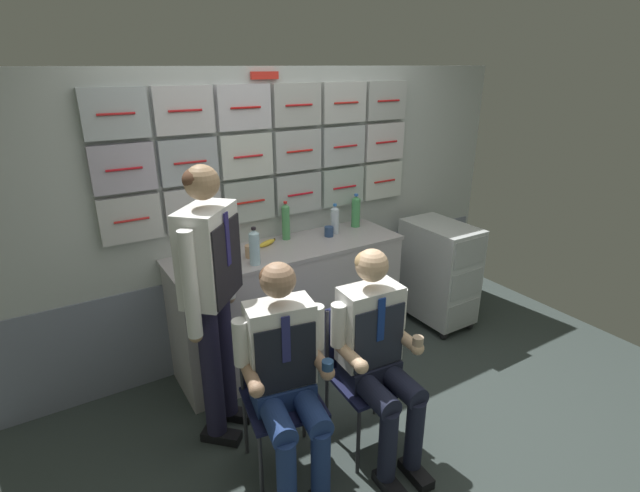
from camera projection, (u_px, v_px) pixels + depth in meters
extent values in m
cube|color=#353E3C|center=(388.00, 440.00, 2.95)|extent=(4.80, 4.80, 0.04)
cube|color=#B6BDBB|center=(280.00, 215.00, 3.65)|extent=(4.20, 0.06, 2.15)
cube|color=gray|center=(285.00, 299.00, 3.88)|extent=(4.12, 0.01, 0.74)
cube|color=#BDBEBD|center=(131.00, 219.00, 3.01)|extent=(0.38, 0.06, 0.29)
cylinder|color=red|center=(132.00, 220.00, 2.98)|extent=(0.21, 0.01, 0.01)
cube|color=silver|center=(193.00, 209.00, 3.21)|extent=(0.38, 0.06, 0.29)
cylinder|color=red|center=(195.00, 211.00, 3.18)|extent=(0.21, 0.01, 0.01)
cube|color=#ABB6B0|center=(249.00, 201.00, 3.41)|extent=(0.38, 0.06, 0.29)
cylinder|color=red|center=(251.00, 202.00, 3.38)|extent=(0.21, 0.01, 0.01)
cube|color=#B3BAB9|center=(298.00, 193.00, 3.61)|extent=(0.38, 0.06, 0.29)
cylinder|color=red|center=(301.00, 194.00, 3.58)|extent=(0.21, 0.01, 0.01)
cube|color=#B0C0B8|center=(342.00, 186.00, 3.81)|extent=(0.38, 0.06, 0.29)
cylinder|color=red|center=(345.00, 187.00, 3.78)|extent=(0.21, 0.01, 0.01)
cube|color=silver|center=(382.00, 180.00, 4.01)|extent=(0.38, 0.06, 0.29)
cylinder|color=red|center=(385.00, 181.00, 3.98)|extent=(0.21, 0.01, 0.01)
cube|color=#B0A8BC|center=(123.00, 168.00, 2.89)|extent=(0.38, 0.06, 0.29)
cylinder|color=red|center=(124.00, 169.00, 2.86)|extent=(0.21, 0.01, 0.01)
cube|color=#AAB2BB|center=(189.00, 161.00, 3.09)|extent=(0.38, 0.06, 0.29)
cylinder|color=red|center=(190.00, 162.00, 3.06)|extent=(0.21, 0.01, 0.01)
cube|color=silver|center=(246.00, 156.00, 3.29)|extent=(0.38, 0.06, 0.29)
cylinder|color=red|center=(249.00, 156.00, 3.26)|extent=(0.21, 0.01, 0.01)
cube|color=#BBBEBF|center=(297.00, 150.00, 3.49)|extent=(0.38, 0.06, 0.29)
cylinder|color=red|center=(300.00, 151.00, 3.46)|extent=(0.21, 0.01, 0.01)
cube|color=silver|center=(343.00, 146.00, 3.69)|extent=(0.38, 0.06, 0.29)
cylinder|color=red|center=(346.00, 146.00, 3.66)|extent=(0.21, 0.01, 0.01)
cube|color=silver|center=(384.00, 142.00, 3.89)|extent=(0.38, 0.06, 0.29)
cylinder|color=red|center=(387.00, 142.00, 3.86)|extent=(0.21, 0.01, 0.01)
cube|color=#B1BAC0|center=(115.00, 113.00, 2.78)|extent=(0.38, 0.06, 0.29)
cylinder|color=red|center=(116.00, 114.00, 2.75)|extent=(0.21, 0.01, 0.01)
cube|color=silver|center=(184.00, 110.00, 2.98)|extent=(0.38, 0.06, 0.29)
cylinder|color=red|center=(185.00, 111.00, 2.95)|extent=(0.21, 0.01, 0.01)
cube|color=silver|center=(244.00, 107.00, 3.18)|extent=(0.38, 0.06, 0.29)
cylinder|color=red|center=(246.00, 108.00, 3.15)|extent=(0.21, 0.01, 0.01)
cube|color=#B9BBB8|center=(297.00, 105.00, 3.38)|extent=(0.38, 0.06, 0.29)
cylinder|color=red|center=(299.00, 105.00, 3.35)|extent=(0.21, 0.01, 0.01)
cube|color=silver|center=(344.00, 102.00, 3.58)|extent=(0.38, 0.06, 0.29)
cylinder|color=red|center=(347.00, 103.00, 3.54)|extent=(0.21, 0.01, 0.01)
cube|color=#B0B4B2|center=(386.00, 100.00, 3.77)|extent=(0.38, 0.06, 0.29)
cylinder|color=red|center=(389.00, 101.00, 3.74)|extent=(0.21, 0.01, 0.01)
cube|color=red|center=(265.00, 75.00, 3.20)|extent=(0.20, 0.02, 0.05)
cube|color=#BEB8BB|center=(290.00, 306.00, 3.60)|extent=(1.71, 0.52, 0.90)
cube|color=#AFA8AC|center=(288.00, 249.00, 3.44)|extent=(1.74, 0.53, 0.03)
sphere|color=black|center=(444.00, 335.00, 3.99)|extent=(0.07, 0.07, 0.07)
sphere|color=black|center=(469.00, 325.00, 4.14)|extent=(0.07, 0.07, 0.07)
sphere|color=black|center=(400.00, 308.00, 4.43)|extent=(0.07, 0.07, 0.07)
sphere|color=black|center=(425.00, 300.00, 4.58)|extent=(0.07, 0.07, 0.07)
cube|color=silver|center=(438.00, 270.00, 4.12)|extent=(0.40, 0.64, 0.83)
cube|color=#ABB0B0|center=(463.00, 314.00, 3.97)|extent=(0.35, 0.01, 0.22)
cube|color=#ABB0B0|center=(467.00, 284.00, 3.87)|extent=(0.35, 0.01, 0.22)
cube|color=#ABB0B0|center=(471.00, 252.00, 3.77)|extent=(0.35, 0.01, 0.22)
cylinder|color=#28282D|center=(470.00, 237.00, 3.74)|extent=(0.32, 0.02, 0.02)
cylinder|color=#2D2D33|center=(261.00, 469.00, 2.44)|extent=(0.02, 0.02, 0.44)
cylinder|color=#2D2D33|center=(326.00, 449.00, 2.56)|extent=(0.02, 0.02, 0.44)
cylinder|color=#2D2D33|center=(245.00, 423.00, 2.75)|extent=(0.02, 0.02, 0.44)
cylinder|color=#2D2D33|center=(304.00, 407.00, 2.88)|extent=(0.02, 0.02, 0.44)
cube|color=#151939|center=(283.00, 402.00, 2.58)|extent=(0.47, 0.47, 0.02)
cube|color=#151939|center=(272.00, 350.00, 2.67)|extent=(0.37, 0.09, 0.40)
cylinder|color=#2D2D33|center=(241.00, 358.00, 2.60)|extent=(0.02, 0.02, 0.40)
cylinder|color=#2D2D33|center=(303.00, 345.00, 2.72)|extent=(0.02, 0.02, 0.40)
cylinder|color=navy|center=(287.00, 477.00, 2.32)|extent=(0.10, 0.10, 0.43)
cylinder|color=navy|center=(321.00, 466.00, 2.38)|extent=(0.10, 0.10, 0.43)
cylinder|color=navy|center=(276.00, 417.00, 2.38)|extent=(0.19, 0.38, 0.13)
cylinder|color=navy|center=(309.00, 408.00, 2.44)|extent=(0.19, 0.38, 0.13)
cube|color=navy|center=(283.00, 391.00, 2.55)|extent=(0.36, 0.25, 0.12)
cube|color=white|center=(280.00, 343.00, 2.46)|extent=(0.37, 0.25, 0.46)
cube|color=black|center=(286.00, 359.00, 2.39)|extent=(0.31, 0.07, 0.37)
cube|color=navy|center=(286.00, 340.00, 2.34)|extent=(0.04, 0.02, 0.26)
cylinder|color=white|center=(241.00, 342.00, 2.38)|extent=(0.08, 0.08, 0.25)
cylinder|color=tan|center=(251.00, 377.00, 2.35)|extent=(0.11, 0.24, 0.07)
sphere|color=tan|center=(257.00, 390.00, 2.26)|extent=(0.08, 0.08, 0.08)
cylinder|color=white|center=(316.00, 327.00, 2.52)|extent=(0.08, 0.08, 0.25)
cylinder|color=tan|center=(320.00, 362.00, 2.47)|extent=(0.11, 0.24, 0.07)
sphere|color=tan|center=(328.00, 373.00, 2.38)|extent=(0.08, 0.08, 0.08)
cylinder|color=navy|center=(328.00, 366.00, 2.37)|extent=(0.06, 0.06, 0.06)
sphere|color=tan|center=(278.00, 280.00, 2.34)|extent=(0.18, 0.18, 0.18)
ellipsoid|color=brown|center=(277.00, 276.00, 2.34)|extent=(0.20, 0.19, 0.13)
cylinder|color=#2D2D33|center=(358.00, 442.00, 2.61)|extent=(0.02, 0.02, 0.44)
cylinder|color=#2D2D33|center=(411.00, 420.00, 2.77)|extent=(0.02, 0.02, 0.44)
cylinder|color=#2D2D33|center=(327.00, 403.00, 2.91)|extent=(0.02, 0.02, 0.44)
cylinder|color=#2D2D33|center=(376.00, 386.00, 3.07)|extent=(0.02, 0.02, 0.44)
cube|color=#151939|center=(369.00, 380.00, 2.76)|extent=(0.43, 0.43, 0.02)
cube|color=#151939|center=(353.00, 333.00, 2.84)|extent=(0.37, 0.05, 0.40)
cylinder|color=#2D2D33|center=(327.00, 341.00, 2.75)|extent=(0.02, 0.02, 0.40)
cylinder|color=#2D2D33|center=(379.00, 326.00, 2.91)|extent=(0.02, 0.02, 0.40)
cube|color=black|center=(390.00, 486.00, 2.57)|extent=(0.10, 0.23, 0.06)
cube|color=black|center=(416.00, 473.00, 2.65)|extent=(0.10, 0.23, 0.06)
cylinder|color=#1A1D31|center=(388.00, 445.00, 2.51)|extent=(0.10, 0.10, 0.43)
cylinder|color=#1A1D31|center=(414.00, 434.00, 2.59)|extent=(0.10, 0.10, 0.43)
cylinder|color=#1A1D31|center=(372.00, 392.00, 2.56)|extent=(0.15, 0.37, 0.13)
cylinder|color=#1A1D31|center=(399.00, 382.00, 2.64)|extent=(0.15, 0.37, 0.13)
cube|color=#1A1D31|center=(370.00, 369.00, 2.73)|extent=(0.33, 0.22, 0.12)
cube|color=white|center=(369.00, 324.00, 2.65)|extent=(0.35, 0.21, 0.45)
cube|color=#222836|center=(379.00, 338.00, 2.58)|extent=(0.31, 0.03, 0.36)
cube|color=navy|center=(381.00, 320.00, 2.53)|extent=(0.04, 0.01, 0.25)
cylinder|color=white|center=(338.00, 325.00, 2.54)|extent=(0.08, 0.08, 0.25)
cylinder|color=#E1B68C|center=(351.00, 357.00, 2.52)|extent=(0.08, 0.23, 0.07)
sphere|color=#E1B68C|center=(361.00, 367.00, 2.43)|extent=(0.08, 0.08, 0.08)
cylinder|color=white|center=(399.00, 308.00, 2.72)|extent=(0.08, 0.08, 0.25)
cylinder|color=#E1B68C|center=(406.00, 339.00, 2.67)|extent=(0.08, 0.23, 0.07)
sphere|color=#E1B68C|center=(417.00, 348.00, 2.59)|extent=(0.08, 0.08, 0.08)
cylinder|color=tan|center=(418.00, 342.00, 2.58)|extent=(0.06, 0.06, 0.06)
sphere|color=#E1B68C|center=(372.00, 265.00, 2.52)|extent=(0.18, 0.18, 0.18)
ellipsoid|color=tan|center=(371.00, 262.00, 2.52)|extent=(0.19, 0.17, 0.13)
cube|color=black|center=(222.00, 436.00, 2.91)|extent=(0.23, 0.23, 0.06)
cube|color=black|center=(234.00, 414.00, 3.10)|extent=(0.23, 0.23, 0.06)
cylinder|color=#1E1C34|center=(212.00, 371.00, 2.76)|extent=(0.12, 0.12, 0.87)
cylinder|color=#1E1C34|center=(224.00, 354.00, 2.93)|extent=(0.12, 0.12, 0.87)
cube|color=white|center=(208.00, 254.00, 2.59)|extent=(0.42, 0.42, 0.53)
cube|color=black|center=(228.00, 261.00, 2.58)|extent=(0.25, 0.25, 0.45)
cube|color=navy|center=(228.00, 239.00, 2.54)|extent=(0.04, 0.04, 0.30)
cylinder|color=white|center=(190.00, 285.00, 2.42)|extent=(0.08, 0.08, 0.59)
sphere|color=#A07D5A|center=(196.00, 336.00, 2.52)|extent=(0.08, 0.08, 0.08)
cylinder|color=white|center=(226.00, 253.00, 2.83)|extent=(0.08, 0.08, 0.59)
sphere|color=#A07D5A|center=(229.00, 297.00, 2.94)|extent=(0.08, 0.08, 0.08)
sphere|color=#A07D5A|center=(202.00, 182.00, 2.45)|extent=(0.19, 0.19, 0.19)
ellipsoid|color=brown|center=(199.00, 179.00, 2.45)|extent=(0.25, 0.25, 0.13)
cylinder|color=#4C9C5A|center=(286.00, 223.00, 3.54)|extent=(0.06, 0.06, 0.25)
cone|color=#4C9C5A|center=(285.00, 205.00, 3.49)|extent=(0.06, 0.06, 0.02)
cylinder|color=red|center=(285.00, 202.00, 3.49)|extent=(0.03, 0.03, 0.02)
cylinder|color=#ACD0E0|center=(255.00, 249.00, 3.10)|extent=(0.07, 0.07, 0.21)
cone|color=#ACD0E0|center=(254.00, 232.00, 3.06)|extent=(0.07, 0.07, 0.02)
cylinder|color=black|center=(253.00, 228.00, 3.05)|extent=(0.03, 0.03, 0.02)
cylinder|color=#499F5B|center=(356.00, 213.00, 3.83)|extent=(0.07, 0.07, 0.23)
cone|color=#499F5B|center=(356.00, 198.00, 3.78)|extent=(0.07, 0.07, 0.02)
cylinder|color=blue|center=(356.00, 195.00, 3.77)|extent=(0.03, 0.03, 0.02)
cylinder|color=silver|center=(335.00, 221.00, 3.68)|extent=(0.06, 0.06, 0.19)
cone|color=silver|center=(335.00, 208.00, 3.64)|extent=(0.06, 0.06, 0.02)
cylinder|color=blue|center=(335.00, 205.00, 3.63)|extent=(0.03, 0.03, 0.02)
cylinder|color=navy|center=(329.00, 231.00, 3.63)|extent=(0.07, 0.07, 0.08)
cylinder|color=#382114|center=(329.00, 227.00, 3.62)|extent=(0.06, 0.06, 0.01)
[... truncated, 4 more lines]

